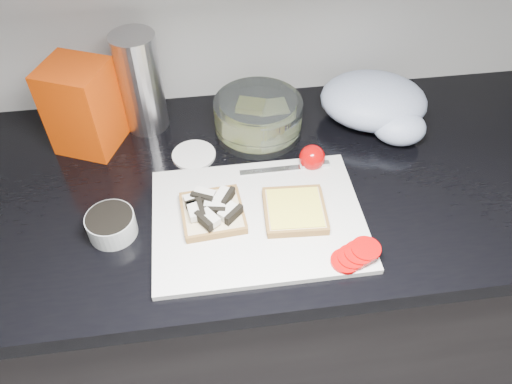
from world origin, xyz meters
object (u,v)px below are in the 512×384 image
Objects in this scene: bread_bag at (82,107)px; steel_canister at (141,83)px; cutting_board at (258,219)px; glass_bowl at (258,117)px.

steel_canister is (0.12, 0.05, 0.02)m from bread_bag.
glass_bowl reaches higher than cutting_board.
cutting_board is 0.27m from glass_bowl.
glass_bowl is at bearing -13.33° from steel_canister.
bread_bag is at bearing -158.60° from steel_canister.
steel_canister is at bearing 166.67° from glass_bowl.
steel_canister is (-0.21, 0.32, 0.11)m from cutting_board.
cutting_board is 0.40m from steel_canister.
steel_canister reaches higher than glass_bowl.
steel_canister reaches higher than cutting_board.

